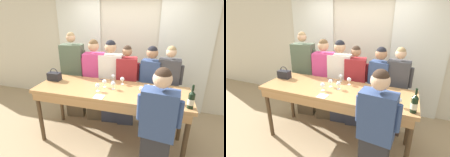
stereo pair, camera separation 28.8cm
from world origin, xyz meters
The scene contains 26 objects.
ground_plane centered at (0.00, 0.00, 0.00)m, with size 18.00×18.00×0.00m, color tan.
wall_back centered at (0.00, 1.49, 1.40)m, with size 12.00×0.06×2.80m.
curtain_panel_left centered at (-1.21, 1.43, 1.34)m, with size 1.09×0.03×2.69m.
curtain_panel_right centered at (1.21, 1.43, 1.34)m, with size 1.09×0.03×2.69m.
tasting_bar centered at (0.00, -0.02, 0.93)m, with size 2.52×0.82×1.03m.
wine_bottle centered at (1.17, -0.30, 1.15)m, with size 0.08×0.08×0.33m.
handbag centered at (-1.10, 0.09, 1.11)m, with size 0.23×0.13×0.23m.
wine_glass_front_left centered at (0.14, 0.24, 1.12)m, with size 0.07×0.07×0.13m.
wine_glass_front_mid centered at (-0.05, 0.34, 1.12)m, with size 0.07×0.07×0.13m.
wine_glass_front_right centered at (0.51, -0.08, 1.12)m, with size 0.07×0.07×0.13m.
wine_glass_center_left centered at (0.99, -0.22, 1.12)m, with size 0.07×0.07×0.13m.
wine_glass_center_mid centered at (-0.17, -0.14, 1.12)m, with size 0.07×0.07×0.13m.
wine_glass_center_right centered at (0.69, 0.03, 1.12)m, with size 0.07×0.07×0.13m.
wine_glass_back_left centered at (0.04, 0.00, 1.12)m, with size 0.07×0.07×0.13m.
wine_glass_back_mid centered at (0.60, 0.03, 1.12)m, with size 0.07×0.07×0.13m.
wine_glass_back_right centered at (-0.12, 0.04, 1.12)m, with size 0.07×0.07×0.13m.
napkin centered at (-0.09, -0.33, 1.03)m, with size 0.15×0.15×0.00m.
pen centered at (-0.26, 0.35, 1.03)m, with size 0.14×0.03×0.01m.
guest_olive_jacket centered at (-0.99, 0.61, 0.93)m, with size 0.56×0.32×1.84m.
guest_pink_top centered at (-0.52, 0.61, 0.88)m, with size 0.53×0.36×1.72m.
guest_cream_sweater centered at (-0.18, 0.61, 0.88)m, with size 0.55×0.30×1.72m.
guest_striped_shirt centered at (0.14, 0.61, 0.83)m, with size 0.50×0.32×1.64m.
guest_navy_coat centered at (0.59, 0.61, 0.87)m, with size 0.46×0.27×1.65m.
guest_beige_cap centered at (0.91, 0.61, 0.86)m, with size 0.49×0.25×1.67m.
host_pouring centered at (0.78, -0.65, 0.86)m, with size 0.53×0.26×1.66m.
potted_plant centered at (-1.73, 1.16, 0.33)m, with size 0.31×0.31×0.67m.
Camera 2 is at (1.01, -2.41, 2.21)m, focal length 28.00 mm.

